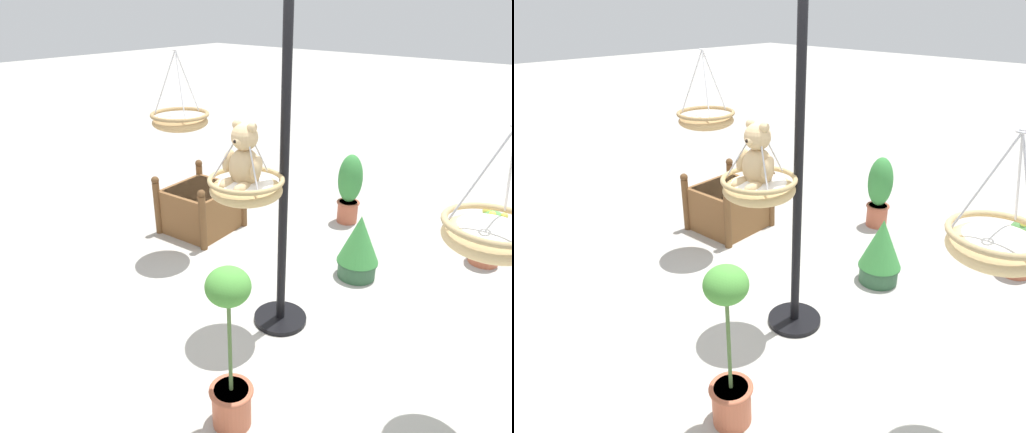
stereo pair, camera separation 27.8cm
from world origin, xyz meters
TOP-DOWN VIEW (x-y plane):
  - ground_plane at (0.00, 0.00)m, footprint 40.00×40.00m
  - display_pole_central at (-0.14, -0.07)m, footprint 0.44×0.44m
  - hanging_basket_with_teddy at (0.01, 0.18)m, footprint 0.55×0.55m
  - teddy_bear at (0.01, 0.20)m, footprint 0.33×0.30m
  - hanging_basket_left_high at (-1.58, 0.03)m, footprint 0.52×0.52m
  - hanging_basket_right_low at (1.32, -0.39)m, footprint 0.56×0.56m
  - wooden_planter_box at (1.61, -0.86)m, footprint 0.82×0.86m
  - potted_plant_fern_front at (-1.18, -2.17)m, footprint 0.32×0.32m
  - potted_plant_flowering_red at (0.40, -2.14)m, footprint 0.29×0.29m
  - potted_plant_trailing_ivy at (-0.30, -1.10)m, footprint 0.40×0.40m
  - potted_plant_broad_leaf at (-0.54, 0.96)m, footprint 0.28×0.28m

SIDE VIEW (x-z plane):
  - ground_plane at x=0.00m, z-range 0.00..0.00m
  - wooden_planter_box at x=1.61m, z-range -0.06..0.63m
  - potted_plant_fern_front at x=-1.18m, z-range -0.01..0.59m
  - potted_plant_trailing_ivy at x=-0.30m, z-range 0.00..0.65m
  - potted_plant_flowering_red at x=0.40m, z-range 0.02..0.87m
  - potted_plant_broad_leaf at x=-0.54m, z-range -0.05..1.10m
  - display_pole_central at x=-0.14m, z-range -0.48..2.17m
  - hanging_basket_with_teddy at x=0.01m, z-range 0.95..1.53m
  - hanging_basket_left_high at x=-1.58m, z-range 0.98..1.68m
  - hanging_basket_right_low at x=1.32m, z-range 1.06..1.79m
  - teddy_bear at x=0.01m, z-range 1.21..1.69m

